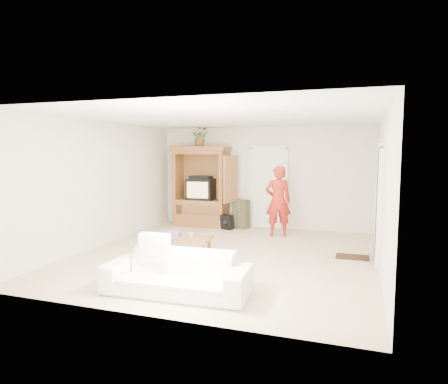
{
  "coord_description": "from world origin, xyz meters",
  "views": [
    {
      "loc": [
        2.39,
        -7.1,
        2.01
      ],
      "look_at": [
        -0.25,
        0.6,
        1.15
      ],
      "focal_mm": 32.0,
      "sensor_mm": 36.0,
      "label": 1
    }
  ],
  "objects_px": {
    "armoire": "(202,192)",
    "man": "(278,201)",
    "sofa": "(177,273)",
    "coffee_table": "(183,240)"
  },
  "relations": [
    {
      "from": "armoire",
      "to": "man",
      "type": "height_order",
      "value": "armoire"
    },
    {
      "from": "sofa",
      "to": "coffee_table",
      "type": "xyz_separation_m",
      "value": [
        -0.72,
        1.76,
        0.04
      ]
    },
    {
      "from": "man",
      "to": "coffee_table",
      "type": "xyz_separation_m",
      "value": [
        -1.3,
        -2.47,
        -0.49
      ]
    },
    {
      "from": "coffee_table",
      "to": "sofa",
      "type": "bearing_deg",
      "value": -73.87
    },
    {
      "from": "armoire",
      "to": "sofa",
      "type": "relative_size",
      "value": 1.04
    },
    {
      "from": "armoire",
      "to": "coffee_table",
      "type": "relative_size",
      "value": 1.92
    },
    {
      "from": "man",
      "to": "coffee_table",
      "type": "distance_m",
      "value": 2.84
    },
    {
      "from": "man",
      "to": "sofa",
      "type": "distance_m",
      "value": 4.31
    },
    {
      "from": "armoire",
      "to": "man",
      "type": "relative_size",
      "value": 1.27
    },
    {
      "from": "armoire",
      "to": "sofa",
      "type": "bearing_deg",
      "value": -71.84
    }
  ]
}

